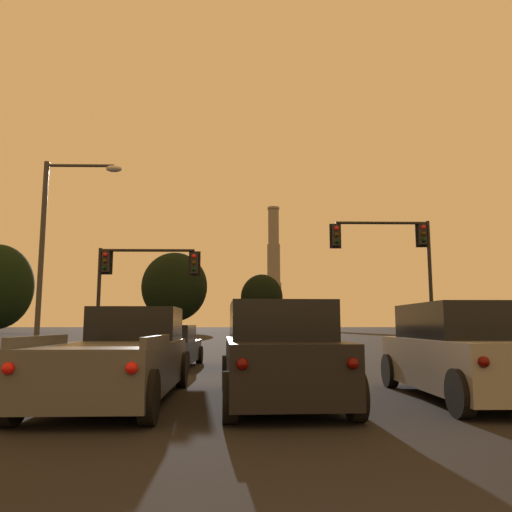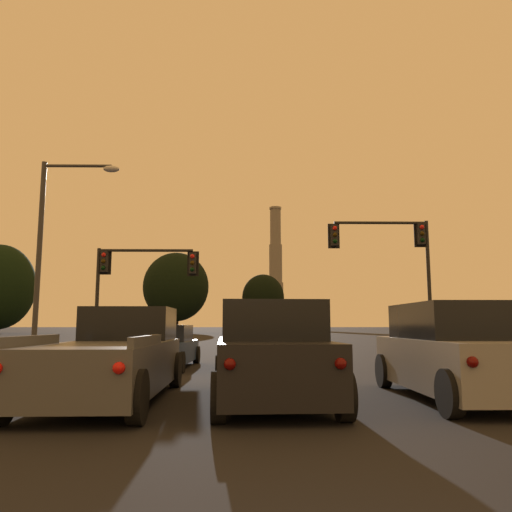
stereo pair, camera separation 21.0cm
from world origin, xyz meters
TOP-DOWN VIEW (x-y plane):
  - pickup_truck_left_lane_second at (-3.21, 7.84)m, footprint 2.28×5.54m
  - suv_right_lane_second at (3.49, 7.74)m, footprint 2.11×4.91m
  - suv_center_lane_second at (-0.18, 7.44)m, footprint 2.32×4.98m
  - sedan_left_lane_front at (-3.45, 15.13)m, footprint 2.08×4.74m
  - sedan_center_lane_front at (-0.10, 14.85)m, footprint 2.16×4.77m
  - traffic_light_overhead_right at (6.68, 22.09)m, footprint 5.09×0.50m
  - traffic_light_overhead_left at (-6.32, 22.51)m, footprint 5.15×0.50m
  - street_lamp at (-8.19, 17.10)m, footprint 3.07×0.36m
  - smokestack at (8.67, 167.29)m, footprint 8.22×8.22m
  - treeline_center_left at (-13.53, 86.71)m, footprint 11.62×10.46m
  - treeline_right_mid at (1.97, 85.60)m, footprint 7.38×6.65m

SIDE VIEW (x-z plane):
  - sedan_left_lane_front at x=-3.45m, z-range -0.05..1.38m
  - sedan_center_lane_front at x=-0.10m, z-range -0.05..1.38m
  - pickup_truck_left_lane_second at x=-3.21m, z-range -0.11..1.71m
  - suv_right_lane_second at x=3.49m, z-range -0.03..1.83m
  - suv_center_lane_second at x=-0.18m, z-range -0.03..1.83m
  - traffic_light_overhead_left at x=-6.32m, z-range 1.37..6.58m
  - street_lamp at x=-8.19m, z-range 0.94..8.77m
  - traffic_light_overhead_right at x=6.68m, z-range 1.71..8.27m
  - treeline_right_mid at x=1.97m, z-range 1.04..11.30m
  - treeline_center_left at x=-13.53m, z-range 0.98..15.23m
  - smokestack at x=8.67m, z-range -4.47..37.49m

